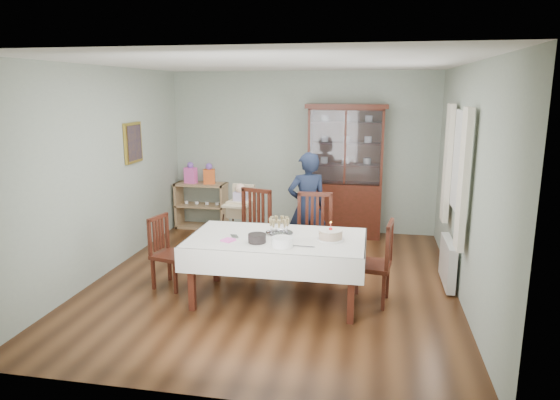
% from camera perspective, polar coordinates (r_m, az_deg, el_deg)
% --- Properties ---
extents(floor, '(5.00, 5.00, 0.00)m').
position_cam_1_polar(floor, '(6.46, -0.77, -9.30)').
color(floor, '#593319').
rests_on(floor, ground).
extents(room_shell, '(5.00, 5.00, 5.00)m').
position_cam_1_polar(room_shell, '(6.56, 0.11, 6.42)').
color(room_shell, '#9EAA99').
rests_on(room_shell, floor).
extents(dining_table, '(2.00, 1.16, 0.76)m').
position_cam_1_polar(dining_table, '(5.80, -0.36, -7.83)').
color(dining_table, '#4D1B13').
rests_on(dining_table, floor).
extents(china_cabinet, '(1.30, 0.48, 2.18)m').
position_cam_1_polar(china_cabinet, '(8.25, 7.46, 3.51)').
color(china_cabinet, '#4D1B13').
rests_on(china_cabinet, floor).
extents(sideboard, '(0.90, 0.38, 0.80)m').
position_cam_1_polar(sideboard, '(8.90, -8.95, -0.61)').
color(sideboard, tan).
rests_on(sideboard, floor).
extents(picture_frame, '(0.04, 0.48, 0.58)m').
position_cam_1_polar(picture_frame, '(7.54, -16.44, 6.30)').
color(picture_frame, gold).
rests_on(picture_frame, room_shell).
extents(window, '(0.04, 1.02, 1.22)m').
position_cam_1_polar(window, '(6.32, 19.95, 4.02)').
color(window, white).
rests_on(window, room_shell).
extents(curtain_left, '(0.07, 0.30, 1.55)m').
position_cam_1_polar(curtain_left, '(5.72, 20.24, 2.16)').
color(curtain_left, silver).
rests_on(curtain_left, room_shell).
extents(curtain_right, '(0.07, 0.30, 1.55)m').
position_cam_1_polar(curtain_right, '(6.93, 18.61, 3.98)').
color(curtain_right, silver).
rests_on(curtain_right, room_shell).
extents(radiator, '(0.10, 0.80, 0.55)m').
position_cam_1_polar(radiator, '(6.60, 18.62, -6.74)').
color(radiator, white).
rests_on(radiator, floor).
extents(chair_far_left, '(0.61, 0.61, 1.08)m').
position_cam_1_polar(chair_far_left, '(6.83, -3.52, -5.23)').
color(chair_far_left, '#4D1B13').
rests_on(chair_far_left, floor).
extents(chair_far_right, '(0.51, 0.51, 1.08)m').
position_cam_1_polar(chair_far_right, '(6.58, 3.85, -5.96)').
color(chair_far_right, '#4D1B13').
rests_on(chair_far_right, floor).
extents(chair_end_left, '(0.48, 0.48, 0.89)m').
position_cam_1_polar(chair_end_left, '(6.37, -12.36, -7.39)').
color(chair_end_left, '#4D1B13').
rests_on(chair_end_left, floor).
extents(chair_end_right, '(0.49, 0.49, 0.97)m').
position_cam_1_polar(chair_end_right, '(5.87, 10.46, -8.80)').
color(chair_end_right, '#4D1B13').
rests_on(chair_end_right, floor).
extents(woman, '(0.67, 0.57, 1.56)m').
position_cam_1_polar(woman, '(7.07, 3.13, -0.76)').
color(woman, black).
rests_on(woman, floor).
extents(high_chair, '(0.53, 0.53, 1.05)m').
position_cam_1_polar(high_chair, '(7.49, -4.48, -2.92)').
color(high_chair, black).
rests_on(high_chair, floor).
extents(champagne_tray, '(0.32, 0.32, 0.20)m').
position_cam_1_polar(champagne_tray, '(5.79, -0.10, -3.30)').
color(champagne_tray, silver).
rests_on(champagne_tray, dining_table).
extents(birthday_cake, '(0.31, 0.31, 0.21)m').
position_cam_1_polar(birthday_cake, '(5.60, 5.79, -3.99)').
color(birthday_cake, white).
rests_on(birthday_cake, dining_table).
extents(plate_stack_dark, '(0.24, 0.24, 0.10)m').
position_cam_1_polar(plate_stack_dark, '(5.49, -2.64, -4.39)').
color(plate_stack_dark, black).
rests_on(plate_stack_dark, dining_table).
extents(plate_stack_white, '(0.28, 0.28, 0.10)m').
position_cam_1_polar(plate_stack_white, '(5.35, 0.28, -4.81)').
color(plate_stack_white, white).
rests_on(plate_stack_white, dining_table).
extents(napkin_stack, '(0.17, 0.17, 0.02)m').
position_cam_1_polar(napkin_stack, '(5.58, -5.93, -4.58)').
color(napkin_stack, '#FF5DC7').
rests_on(napkin_stack, dining_table).
extents(cutlery, '(0.15, 0.17, 0.01)m').
position_cam_1_polar(cutlery, '(5.74, -5.54, -4.12)').
color(cutlery, silver).
rests_on(cutlery, dining_table).
extents(cake_knife, '(0.29, 0.04, 0.01)m').
position_cam_1_polar(cake_knife, '(5.35, 2.45, -5.30)').
color(cake_knife, silver).
rests_on(cake_knife, dining_table).
extents(gift_bag_pink, '(0.22, 0.16, 0.37)m').
position_cam_1_polar(gift_bag_pink, '(8.83, -10.18, 2.97)').
color(gift_bag_pink, '#FF5DC7').
rests_on(gift_bag_pink, sideboard).
extents(gift_bag_orange, '(0.22, 0.18, 0.36)m').
position_cam_1_polar(gift_bag_orange, '(8.72, -8.09, 2.89)').
color(gift_bag_orange, orange).
rests_on(gift_bag_orange, sideboard).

